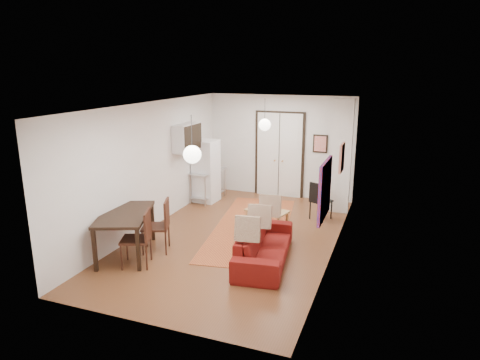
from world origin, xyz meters
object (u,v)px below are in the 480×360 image
(coffee_table, at_px, (267,212))
(dining_chair_far, at_px, (139,232))
(dining_table, at_px, (125,218))
(dining_chair_near, at_px, (158,220))
(black_side_chair, at_px, (322,196))
(sofa, at_px, (264,245))
(kitchen_counter, at_px, (208,181))
(fridge, at_px, (206,171))

(coffee_table, bearing_deg, dining_chair_far, -122.91)
(dining_table, bearing_deg, dining_chair_near, 44.84)
(dining_chair_far, xyz_separation_m, black_side_chair, (2.80, 3.75, -0.08))
(sofa, distance_m, dining_table, 2.79)
(sofa, bearing_deg, black_side_chair, -19.93)
(kitchen_counter, distance_m, black_side_chair, 3.29)
(fridge, height_order, dining_chair_far, fridge)
(coffee_table, xyz_separation_m, dining_chair_far, (-1.72, -2.66, 0.27))
(fridge, relative_size, dining_chair_near, 1.59)
(kitchen_counter, height_order, fridge, fridge)
(coffee_table, distance_m, dining_table, 3.29)
(dining_chair_near, xyz_separation_m, dining_chair_far, (0.00, -0.70, 0.00))
(sofa, relative_size, kitchen_counter, 1.86)
(coffee_table, height_order, dining_chair_far, dining_chair_far)
(kitchen_counter, height_order, dining_chair_far, dining_chair_far)
(fridge, bearing_deg, dining_chair_far, -79.64)
(kitchen_counter, height_order, dining_chair_near, dining_chair_near)
(dining_table, bearing_deg, black_side_chair, 47.07)
(kitchen_counter, relative_size, dining_table, 0.66)
(sofa, height_order, dining_table, dining_table)
(coffee_table, bearing_deg, dining_chair_near, -131.29)
(dining_chair_near, relative_size, black_side_chair, 1.14)
(dining_table, bearing_deg, sofa, 14.20)
(fridge, height_order, dining_chair_near, fridge)
(coffee_table, xyz_separation_m, kitchen_counter, (-2.19, 1.47, 0.18))
(dining_chair_far, bearing_deg, kitchen_counter, 164.82)
(kitchen_counter, bearing_deg, fridge, -82.00)
(dining_chair_near, bearing_deg, dining_table, -66.75)
(black_side_chair, bearing_deg, coffee_table, 68.35)
(black_side_chair, bearing_deg, fridge, 18.25)
(kitchen_counter, bearing_deg, dining_chair_near, -74.30)
(coffee_table, distance_m, dining_chair_far, 3.18)
(coffee_table, xyz_separation_m, fridge, (-2.19, 1.37, 0.49))
(fridge, bearing_deg, kitchen_counter, 93.80)
(dining_chair_near, bearing_deg, dining_chair_far, -21.59)
(sofa, xyz_separation_m, kitchen_counter, (-2.67, 3.22, 0.22))
(coffee_table, height_order, dining_table, dining_table)
(sofa, bearing_deg, dining_table, 96.20)
(coffee_table, relative_size, dining_chair_far, 0.97)
(coffee_table, distance_m, dining_chair_near, 2.62)
(kitchen_counter, distance_m, fridge, 0.33)
(coffee_table, relative_size, dining_table, 0.58)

